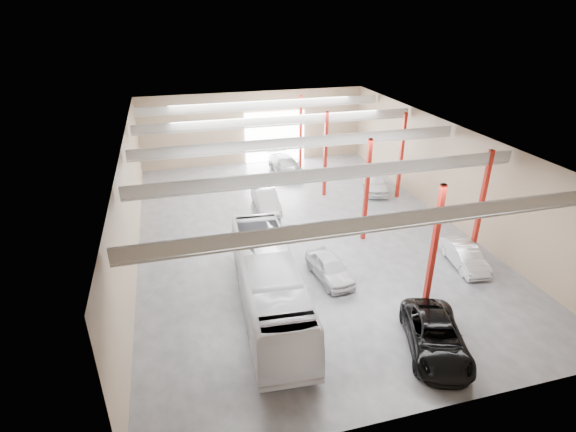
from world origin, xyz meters
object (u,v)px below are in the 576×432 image
car_row_a (330,267)px  car_right_far (375,182)px  car_right_near (465,256)px  car_row_c (286,165)px  coach_bus (269,283)px  black_sedan (436,337)px  car_row_b (266,200)px

car_row_a → car_right_far: car_right_far is taller
car_right_near → car_right_far: (-0.00, 12.58, 0.11)m
car_right_near → car_right_far: size_ratio=0.89×
car_row_c → car_right_far: bearing=-51.1°
car_row_c → car_right_near: (6.20, -18.87, -0.10)m
coach_bus → car_right_near: 12.55m
coach_bus → car_right_far: (12.46, 13.71, -0.83)m
coach_bus → car_row_a: size_ratio=2.79×
black_sedan → car_row_b: bearing=121.6°
car_right_near → car_right_far: 12.58m
coach_bus → car_right_far: bearing=51.6°
coach_bus → black_sedan: 8.38m
car_row_b → car_right_near: (9.84, -11.37, -0.09)m
car_right_near → car_right_far: car_right_far is taller
black_sedan → car_row_a: black_sedan is taller
car_row_a → car_right_far: size_ratio=0.90×
car_row_a → car_row_c: 18.13m
coach_bus → car_right_near: (12.46, 1.13, -0.94)m
car_row_b → car_right_far: (9.84, 1.21, 0.02)m
black_sedan → car_right_far: size_ratio=1.16×
car_row_c → car_right_far: size_ratio=1.16×
coach_bus → car_right_far: coach_bus is taller
black_sedan → car_row_b: 17.96m
black_sedan → car_row_b: size_ratio=1.15×
coach_bus → car_right_far: 18.54m
black_sedan → car_row_a: (-2.60, 7.00, -0.04)m
black_sedan → car_right_near: (5.80, 6.13, -0.06)m
car_right_far → black_sedan: bearing=-89.4°
car_row_c → car_row_b: bearing=-121.5°
coach_bus → car_row_b: coach_bus is taller
black_sedan → car_row_a: bearing=129.0°
car_right_near → black_sedan: bearing=-125.5°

